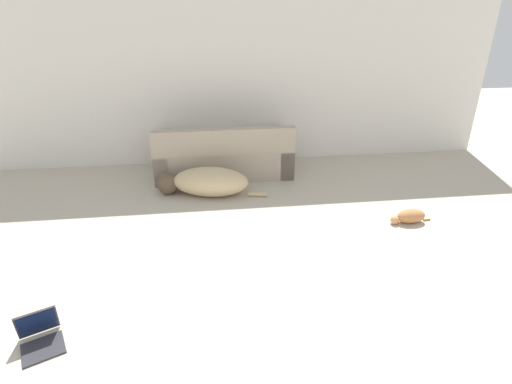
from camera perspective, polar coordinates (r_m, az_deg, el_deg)
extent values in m
cube|color=silver|center=(6.21, -1.96, 16.83)|extent=(7.81, 0.06, 2.78)
cube|color=tan|center=(5.94, -4.63, 4.62)|extent=(1.96, 0.86, 0.42)
cube|color=tan|center=(5.47, -4.54, 7.14)|extent=(1.96, 0.16, 0.36)
cube|color=tan|center=(6.02, 3.75, 5.64)|extent=(0.21, 0.84, 0.56)
cube|color=tan|center=(5.94, -13.16, 4.75)|extent=(0.21, 0.84, 0.56)
ellipsoid|color=tan|center=(5.24, -6.48, 1.48)|extent=(1.06, 0.67, 0.38)
sphere|color=brown|center=(5.40, -12.44, 1.17)|extent=(0.34, 0.34, 0.28)
cylinder|color=tan|center=(5.23, 0.26, -0.34)|extent=(0.25, 0.11, 0.06)
ellipsoid|color=#BC7A47|center=(4.92, 21.27, -3.21)|extent=(0.35, 0.20, 0.16)
sphere|color=tan|center=(4.84, 19.21, -3.80)|extent=(0.11, 0.11, 0.10)
cylinder|color=#BC7A47|center=(5.07, 23.20, -3.64)|extent=(0.09, 0.03, 0.02)
cube|color=#2D2D33|center=(3.48, -28.11, -19.14)|extent=(0.36, 0.34, 0.02)
cube|color=#2D2D33|center=(3.52, -28.79, -15.99)|extent=(0.29, 0.19, 0.24)
cube|color=#0F1938|center=(3.51, -28.78, -16.08)|extent=(0.27, 0.17, 0.21)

